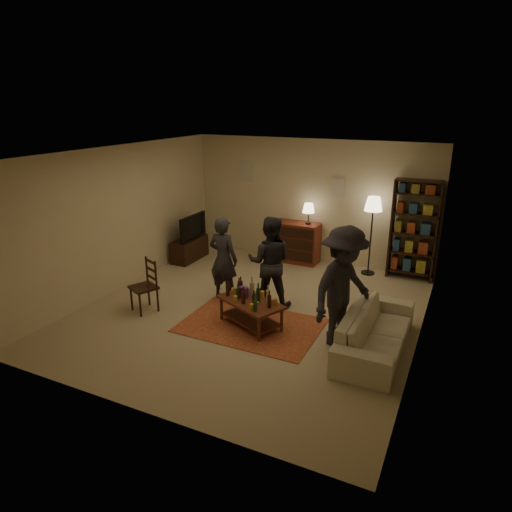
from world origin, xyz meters
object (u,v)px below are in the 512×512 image
Objects in this scene: person_right at (270,262)px; coffee_table at (250,303)px; dresser at (297,241)px; bookshelf at (414,229)px; dining_chair at (146,284)px; tv_stand at (189,243)px; person_by_sofa at (343,288)px; floor_lamp at (373,209)px; person_left at (223,259)px; sofa at (376,331)px.

coffee_table is at bearing 77.31° from person_right.
bookshelf is at bearing 1.57° from dresser.
person_right reaches higher than dresser.
coffee_table is 3.25m from dresser.
tv_stand is (-0.81, 2.55, -0.11)m from dining_chair.
bookshelf is 1.10× the size of person_by_sofa.
coffee_table is at bearing -110.97° from floor_lamp.
dresser is 2.50m from bookshelf.
bookshelf is 3.88m from person_left.
coffee_table is at bearing 93.09° from sofa.
sofa is at bearing -90.82° from bookshelf.
coffee_table is at bearing 32.14° from dining_chair.
sofa is 2.20m from person_right.
tv_stand is 4.76m from person_by_sofa.
bookshelf is 1.24× the size of person_right.
tv_stand is at bearing 139.23° from coffee_table.
tv_stand is 2.40m from person_left.
dresser is 2.54m from person_left.
bookshelf is 1.23× the size of floor_lamp.
person_by_sofa is at bearing -59.28° from dresser.
floor_lamp reaches higher than dresser.
sofa is 0.79m from person_by_sofa.
person_by_sofa reaches higher than coffee_table.
person_left is at bearing -8.52° from person_right.
floor_lamp reaches higher than dining_chair.
tv_stand is 5.14m from sofa.
dining_chair is (-1.87, -0.24, 0.09)m from coffee_table.
tv_stand is 2.43m from dresser.
dining_chair is 0.58× the size of person_right.
person_left is at bearing -41.53° from tv_stand.
person_right is at bearing 69.86° from sofa.
dresser reaches higher than tv_stand.
floor_lamp is at bearing 12.34° from tv_stand.
coffee_table is 0.75× the size of person_right.
person_by_sofa is at bearing -28.72° from tv_stand.
person_right is at bearing -169.45° from person_left.
dresser is at bearing -96.28° from person_right.
person_left is at bearing 70.29° from dining_chair.
dresser is 0.83× the size of floor_lamp.
bookshelf is at bearing 11.92° from person_by_sofa.
sofa is (0.76, -3.05, -1.08)m from floor_lamp.
person_by_sofa is (-0.55, -3.25, -0.12)m from bookshelf.
person_right reaches higher than dining_chair.
bookshelf is (2.02, 3.29, 0.64)m from coffee_table.
floor_lamp is 3.17m from person_by_sofa.
person_left is (-0.48, -2.48, 0.30)m from dresser.
person_right is at bearing -130.09° from bookshelf.
dining_chair is 3.38m from person_by_sofa.
person_left reaches higher than dining_chair.
floor_lamp reaches higher than coffee_table.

